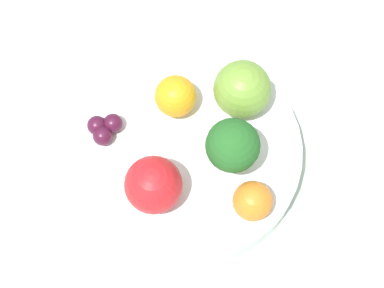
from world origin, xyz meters
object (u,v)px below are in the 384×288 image
Objects in this scene: broccoli at (236,146)px; orange_front at (256,201)px; apple_red at (245,89)px; bowl at (192,154)px; grape_cluster at (107,128)px; orange_back at (178,96)px; apple_green at (157,185)px.

broccoli is 0.05m from orange_front.
broccoli is at bearing -10.82° from apple_red.
orange_front is (0.06, 0.06, 0.04)m from bowl.
grape_cluster is at bearing -76.92° from apple_red.
grape_cluster is (0.03, -0.07, -0.01)m from orange_back.
bowl is at bearing 77.81° from grape_cluster.
apple_red reaches higher than orange_front.
apple_green reaches higher than orange_back.
bowl is 3.93× the size of apple_red.
orange_front is 0.13m from orange_back.
bowl is at bearing -136.37° from orange_front.
orange_back is (-0.11, -0.07, 0.00)m from orange_front.
bowl is 0.09m from grape_cluster.
bowl is 0.09m from orange_front.
broccoli is 0.07m from apple_red.
bowl is 0.06m from orange_back.
apple_red is (-0.07, 0.01, -0.01)m from broccoli.
bowl is at bearing 15.31° from orange_back.
orange_back is (-0.05, -0.01, 0.04)m from bowl.
broccoli is at bearing 40.24° from orange_back.
grape_cluster is at bearing -119.20° from orange_front.
bowl is 0.09m from apple_red.
grape_cluster is (0.03, -0.14, -0.02)m from apple_red.
apple_green is (0.05, -0.03, 0.05)m from bowl.
apple_green is 1.30× the size of orange_back.
orange_front is 1.08× the size of grape_cluster.
apple_green is 1.44× the size of orange_front.
broccoli is 1.23× the size of apple_red.
orange_front is at bearing 43.63° from bowl.
apple_red is 0.11m from orange_front.
apple_green is (0.03, -0.07, -0.02)m from broccoli.
broccoli is 1.29× the size of apple_green.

